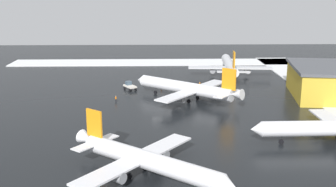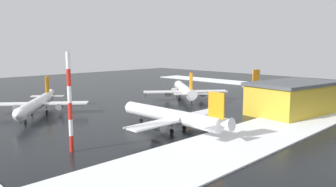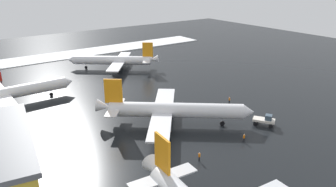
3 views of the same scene
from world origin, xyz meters
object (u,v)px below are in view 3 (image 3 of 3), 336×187
object	(u,v)px
airplane_far_rear	(9,93)
ground_crew_near_tug	(229,100)
airplane_parked_portside	(172,110)
ground_crew_beside_wing	(244,137)
airplane_foreground_jet	(114,60)
ground_crew_mid_apron	(199,156)
pushback_tug	(265,120)

from	to	relation	value
airplane_far_rear	ground_crew_near_tug	world-z (taller)	airplane_far_rear
airplane_parked_portside	ground_crew_beside_wing	distance (m)	16.33
airplane_parked_portside	airplane_foreground_jet	bearing A→B (deg)	116.76
ground_crew_near_tug	airplane_far_rear	bearing A→B (deg)	58.35
airplane_far_rear	ground_crew_beside_wing	xyz separation A→B (m)	(47.60, 33.26, -2.19)
airplane_foreground_jet	ground_crew_near_tug	size ratio (longest dim) A/B	15.47
airplane_foreground_jet	ground_crew_beside_wing	distance (m)	62.08
airplane_parked_portside	airplane_foreground_jet	xyz separation A→B (m)	(-47.29, 9.88, -0.27)
ground_crew_mid_apron	pushback_tug	bearing A→B (deg)	-155.27
pushback_tug	ground_crew_near_tug	size ratio (longest dim) A/B	2.96
ground_crew_beside_wing	ground_crew_mid_apron	size ratio (longest dim) A/B	1.00
airplane_parked_portside	ground_crew_beside_wing	size ratio (longest dim) A/B	16.78
airplane_parked_portside	airplane_far_rear	size ratio (longest dim) A/B	0.89
airplane_parked_portside	airplane_foreground_jet	size ratio (longest dim) A/B	1.08
ground_crew_beside_wing	airplane_foreground_jet	bearing A→B (deg)	49.98
airplane_far_rear	pushback_tug	bearing A→B (deg)	-47.44
airplane_far_rear	ground_crew_beside_wing	bearing A→B (deg)	-56.04
ground_crew_near_tug	ground_crew_mid_apron	world-z (taller)	same
airplane_foreground_jet	pushback_tug	size ratio (longest dim) A/B	5.22
airplane_parked_portside	airplane_foreground_jet	distance (m)	48.31
airplane_parked_portside	ground_crew_near_tug	size ratio (longest dim) A/B	16.78
airplane_far_rear	airplane_foreground_jet	bearing A→B (deg)	20.56
ground_crew_near_tug	airplane_foreground_jet	bearing A→B (deg)	14.34
ground_crew_near_tug	ground_crew_mid_apron	bearing A→B (deg)	127.16
pushback_tug	ground_crew_mid_apron	distance (m)	21.41
pushback_tug	airplane_parked_portside	bearing A→B (deg)	-158.87
airplane_parked_portside	airplane_foreground_jet	world-z (taller)	airplane_parked_portside
airplane_parked_portside	ground_crew_mid_apron	distance (m)	15.89
ground_crew_near_tug	ground_crew_beside_wing	bearing A→B (deg)	145.50
ground_crew_beside_wing	ground_crew_mid_apron	bearing A→B (deg)	144.02
airplane_far_rear	ground_crew_mid_apron	world-z (taller)	airplane_far_rear
airplane_far_rear	ground_crew_beside_wing	size ratio (longest dim) A/B	18.82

